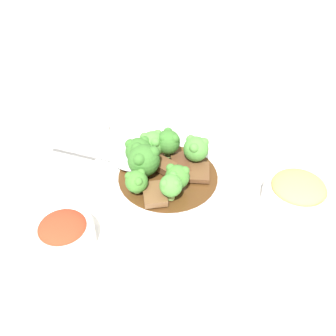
{
  "coord_description": "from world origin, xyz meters",
  "views": [
    {
      "loc": [
        -0.09,
        -0.5,
        0.48
      ],
      "look_at": [
        0.0,
        0.0,
        0.03
      ],
      "focal_mm": 42.0,
      "sensor_mm": 36.0,
      "label": 1
    }
  ],
  "objects_px": {
    "beef_strip_1": "(155,194)",
    "side_bowl_appetizer": "(297,193)",
    "broccoli_floret_0": "(144,160)",
    "sauce_dish": "(93,129)",
    "main_plate": "(168,178)",
    "broccoli_floret_4": "(153,143)",
    "serving_spoon": "(123,161)",
    "beef_strip_2": "(198,172)",
    "broccoli_floret_7": "(137,181)",
    "broccoli_floret_5": "(171,185)",
    "broccoli_floret_3": "(177,176)",
    "broccoli_floret_2": "(168,141)",
    "broccoli_floret_6": "(196,148)",
    "beef_strip_3": "(159,163)",
    "broccoli_floret_1": "(139,151)",
    "side_bowl_kimchi": "(64,233)",
    "beef_strip_0": "(180,163)"
  },
  "relations": [
    {
      "from": "beef_strip_1",
      "to": "side_bowl_appetizer",
      "type": "bearing_deg",
      "value": -10.73
    },
    {
      "from": "broccoli_floret_0",
      "to": "sauce_dish",
      "type": "bearing_deg",
      "value": 116.17
    },
    {
      "from": "main_plate",
      "to": "broccoli_floret_4",
      "type": "height_order",
      "value": "broccoli_floret_4"
    },
    {
      "from": "main_plate",
      "to": "serving_spoon",
      "type": "distance_m",
      "value": 0.09
    },
    {
      "from": "beef_strip_2",
      "to": "beef_strip_1",
      "type": "bearing_deg",
      "value": -153.31
    },
    {
      "from": "broccoli_floret_7",
      "to": "side_bowl_appetizer",
      "type": "xyz_separation_m",
      "value": [
        0.26,
        -0.06,
        -0.01
      ]
    },
    {
      "from": "broccoli_floret_4",
      "to": "broccoli_floret_5",
      "type": "xyz_separation_m",
      "value": [
        0.01,
        -0.11,
        -0.0
      ]
    },
    {
      "from": "broccoli_floret_3",
      "to": "sauce_dish",
      "type": "height_order",
      "value": "broccoli_floret_3"
    },
    {
      "from": "beef_strip_1",
      "to": "broccoli_floret_2",
      "type": "relative_size",
      "value": 0.98
    },
    {
      "from": "broccoli_floret_3",
      "to": "serving_spoon",
      "type": "xyz_separation_m",
      "value": [
        -0.08,
        0.08,
        -0.02
      ]
    },
    {
      "from": "broccoli_floret_3",
      "to": "broccoli_floret_6",
      "type": "height_order",
      "value": "broccoli_floret_6"
    },
    {
      "from": "beef_strip_3",
      "to": "side_bowl_appetizer",
      "type": "relative_size",
      "value": 0.6
    },
    {
      "from": "broccoli_floret_0",
      "to": "broccoli_floret_1",
      "type": "height_order",
      "value": "broccoli_floret_0"
    },
    {
      "from": "beef_strip_1",
      "to": "broccoli_floret_6",
      "type": "xyz_separation_m",
      "value": [
        0.09,
        0.07,
        0.03
      ]
    },
    {
      "from": "broccoli_floret_3",
      "to": "broccoli_floret_6",
      "type": "bearing_deg",
      "value": 52.88
    },
    {
      "from": "beef_strip_3",
      "to": "sauce_dish",
      "type": "bearing_deg",
      "value": 126.38
    },
    {
      "from": "beef_strip_2",
      "to": "broccoli_floret_3",
      "type": "relative_size",
      "value": 1.26
    },
    {
      "from": "broccoli_floret_1",
      "to": "sauce_dish",
      "type": "bearing_deg",
      "value": 119.08
    },
    {
      "from": "sauce_dish",
      "to": "beef_strip_2",
      "type": "bearing_deg",
      "value": -46.65
    },
    {
      "from": "broccoli_floret_3",
      "to": "broccoli_floret_4",
      "type": "distance_m",
      "value": 0.1
    },
    {
      "from": "broccoli_floret_3",
      "to": "broccoli_floret_7",
      "type": "distance_m",
      "value": 0.07
    },
    {
      "from": "broccoli_floret_3",
      "to": "side_bowl_kimchi",
      "type": "xyz_separation_m",
      "value": [
        -0.19,
        -0.07,
        -0.02
      ]
    },
    {
      "from": "beef_strip_0",
      "to": "side_bowl_kimchi",
      "type": "relative_size",
      "value": 0.6
    },
    {
      "from": "beef_strip_3",
      "to": "broccoli_floret_0",
      "type": "relative_size",
      "value": 1.12
    },
    {
      "from": "broccoli_floret_2",
      "to": "side_bowl_kimchi",
      "type": "xyz_separation_m",
      "value": [
        -0.19,
        -0.16,
        -0.03
      ]
    },
    {
      "from": "broccoli_floret_1",
      "to": "serving_spoon",
      "type": "relative_size",
      "value": 0.28
    },
    {
      "from": "broccoli_floret_4",
      "to": "serving_spoon",
      "type": "height_order",
      "value": "broccoli_floret_4"
    },
    {
      "from": "beef_strip_3",
      "to": "broccoli_floret_0",
      "type": "distance_m",
      "value": 0.04
    },
    {
      "from": "serving_spoon",
      "to": "broccoli_floret_4",
      "type": "bearing_deg",
      "value": 12.61
    },
    {
      "from": "beef_strip_2",
      "to": "side_bowl_kimchi",
      "type": "distance_m",
      "value": 0.25
    },
    {
      "from": "beef_strip_0",
      "to": "broccoli_floret_6",
      "type": "height_order",
      "value": "broccoli_floret_6"
    },
    {
      "from": "broccoli_floret_4",
      "to": "broccoli_floret_5",
      "type": "relative_size",
      "value": 1.09
    },
    {
      "from": "broccoli_floret_6",
      "to": "broccoli_floret_3",
      "type": "bearing_deg",
      "value": -127.12
    },
    {
      "from": "broccoli_floret_1",
      "to": "broccoli_floret_5",
      "type": "bearing_deg",
      "value": -67.28
    },
    {
      "from": "beef_strip_1",
      "to": "broccoli_floret_4",
      "type": "distance_m",
      "value": 0.11
    },
    {
      "from": "beef_strip_2",
      "to": "sauce_dish",
      "type": "xyz_separation_m",
      "value": [
        -0.18,
        0.19,
        -0.02
      ]
    },
    {
      "from": "beef_strip_0",
      "to": "broccoli_floret_6",
      "type": "xyz_separation_m",
      "value": [
        0.03,
        0.0,
        0.03
      ]
    },
    {
      "from": "broccoli_floret_2",
      "to": "broccoli_floret_5",
      "type": "distance_m",
      "value": 0.11
    },
    {
      "from": "beef_strip_0",
      "to": "broccoli_floret_4",
      "type": "height_order",
      "value": "broccoli_floret_4"
    },
    {
      "from": "broccoli_floret_5",
      "to": "side_bowl_kimchi",
      "type": "distance_m",
      "value": 0.18
    },
    {
      "from": "sauce_dish",
      "to": "broccoli_floret_5",
      "type": "bearing_deg",
      "value": -63.37
    },
    {
      "from": "broccoli_floret_1",
      "to": "broccoli_floret_2",
      "type": "distance_m",
      "value": 0.06
    },
    {
      "from": "sauce_dish",
      "to": "broccoli_floret_0",
      "type": "bearing_deg",
      "value": -63.83
    },
    {
      "from": "beef_strip_0",
      "to": "broccoli_floret_5",
      "type": "distance_m",
      "value": 0.09
    },
    {
      "from": "beef_strip_3",
      "to": "side_bowl_appetizer",
      "type": "bearing_deg",
      "value": -29.51
    },
    {
      "from": "broccoli_floret_2",
      "to": "broccoli_floret_4",
      "type": "xyz_separation_m",
      "value": [
        -0.03,
        0.0,
        -0.0
      ]
    },
    {
      "from": "broccoli_floret_3",
      "to": "beef_strip_2",
      "type": "bearing_deg",
      "value": 33.52
    },
    {
      "from": "beef_strip_0",
      "to": "broccoli_floret_4",
      "type": "relative_size",
      "value": 1.07
    },
    {
      "from": "broccoli_floret_3",
      "to": "broccoli_floret_4",
      "type": "relative_size",
      "value": 0.87
    },
    {
      "from": "main_plate",
      "to": "beef_strip_1",
      "type": "bearing_deg",
      "value": -122.19
    }
  ]
}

